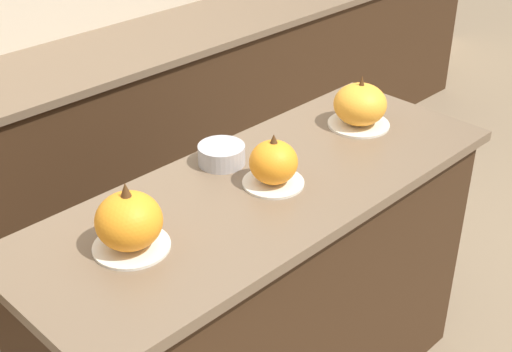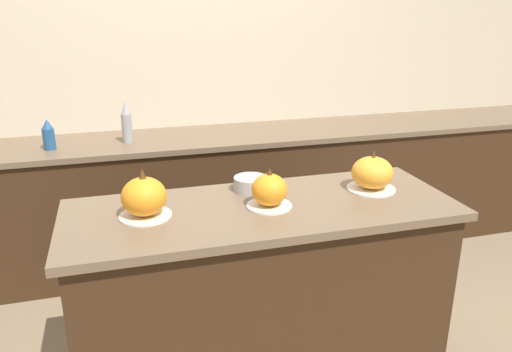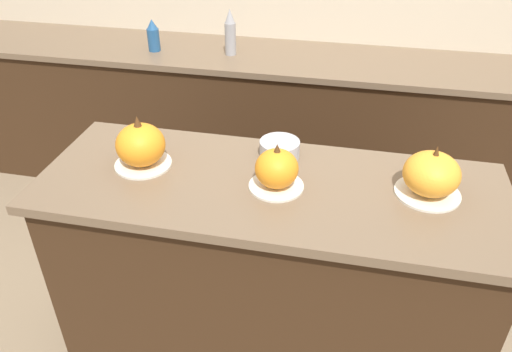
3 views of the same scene
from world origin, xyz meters
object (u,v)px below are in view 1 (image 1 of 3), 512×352
(pumpkin_cake_center, at_px, (273,164))
(pumpkin_cake_right, at_px, (360,106))
(pumpkin_cake_left, at_px, (129,222))
(mixing_bowl, at_px, (220,155))

(pumpkin_cake_center, distance_m, pumpkin_cake_right, 0.50)
(pumpkin_cake_left, relative_size, pumpkin_cake_right, 0.95)
(pumpkin_cake_left, distance_m, pumpkin_cake_right, 0.99)
(pumpkin_cake_center, height_order, mixing_bowl, pumpkin_cake_center)
(mixing_bowl, bearing_deg, pumpkin_cake_right, -14.72)
(pumpkin_cake_center, xyz_separation_m, mixing_bowl, (-0.03, 0.20, -0.04))
(pumpkin_cake_left, relative_size, pumpkin_cake_center, 1.09)
(pumpkin_cake_right, bearing_deg, pumpkin_cake_left, -178.49)
(pumpkin_cake_right, relative_size, mixing_bowl, 1.45)
(pumpkin_cake_left, height_order, pumpkin_cake_right, pumpkin_cake_left)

